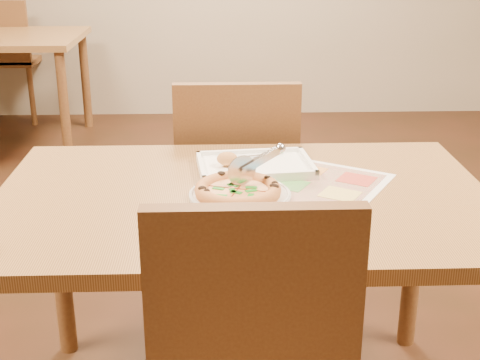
{
  "coord_description": "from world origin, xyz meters",
  "views": [
    {
      "loc": [
        -0.07,
        -1.62,
        1.37
      ],
      "look_at": [
        -0.01,
        -0.03,
        0.77
      ],
      "focal_mm": 50.0,
      "sensor_mm": 36.0,
      "label": 1
    }
  ],
  "objects_px": {
    "dining_table": "(243,223)",
    "chair_far": "(236,171)",
    "menu": "(314,190)",
    "appetizer_tray": "(253,167)",
    "pizza": "(238,190)",
    "plate": "(240,196)",
    "bg_chair_far": "(4,46)",
    "pizza_cutter": "(255,163)"
  },
  "relations": [
    {
      "from": "dining_table",
      "to": "chair_far",
      "type": "relative_size",
      "value": 2.77
    },
    {
      "from": "menu",
      "to": "appetizer_tray",
      "type": "bearing_deg",
      "value": 133.62
    },
    {
      "from": "pizza",
      "to": "plate",
      "type": "bearing_deg",
      "value": 58.5
    },
    {
      "from": "bg_chair_far",
      "to": "appetizer_tray",
      "type": "height_order",
      "value": "bg_chair_far"
    },
    {
      "from": "bg_chair_far",
      "to": "dining_table",
      "type": "bearing_deg",
      "value": 115.85
    },
    {
      "from": "chair_far",
      "to": "appetizer_tray",
      "type": "distance_m",
      "value": 0.46
    },
    {
      "from": "chair_far",
      "to": "bg_chair_far",
      "type": "bearing_deg",
      "value": -59.35
    },
    {
      "from": "menu",
      "to": "pizza_cutter",
      "type": "bearing_deg",
      "value": -175.34
    },
    {
      "from": "plate",
      "to": "pizza",
      "type": "distance_m",
      "value": 0.02
    },
    {
      "from": "dining_table",
      "to": "chair_far",
      "type": "height_order",
      "value": "chair_far"
    },
    {
      "from": "dining_table",
      "to": "menu",
      "type": "height_order",
      "value": "menu"
    },
    {
      "from": "pizza_cutter",
      "to": "chair_far",
      "type": "bearing_deg",
      "value": 66.55
    },
    {
      "from": "plate",
      "to": "chair_far",
      "type": "bearing_deg",
      "value": 89.14
    },
    {
      "from": "pizza",
      "to": "menu",
      "type": "distance_m",
      "value": 0.21
    },
    {
      "from": "bg_chair_far",
      "to": "menu",
      "type": "height_order",
      "value": "bg_chair_far"
    },
    {
      "from": "bg_chair_far",
      "to": "appetizer_tray",
      "type": "bearing_deg",
      "value": 117.6
    },
    {
      "from": "dining_table",
      "to": "appetizer_tray",
      "type": "relative_size",
      "value": 3.81
    },
    {
      "from": "appetizer_tray",
      "to": "bg_chair_far",
      "type": "bearing_deg",
      "value": 117.6
    },
    {
      "from": "bg_chair_far",
      "to": "pizza_cutter",
      "type": "height_order",
      "value": "bg_chair_far"
    },
    {
      "from": "pizza",
      "to": "pizza_cutter",
      "type": "xyz_separation_m",
      "value": [
        0.05,
        0.04,
        0.06
      ]
    },
    {
      "from": "bg_chair_far",
      "to": "appetizer_tray",
      "type": "distance_m",
      "value": 3.53
    },
    {
      "from": "pizza_cutter",
      "to": "menu",
      "type": "bearing_deg",
      "value": -21.64
    },
    {
      "from": "plate",
      "to": "appetizer_tray",
      "type": "height_order",
      "value": "appetizer_tray"
    },
    {
      "from": "chair_far",
      "to": "pizza",
      "type": "relative_size",
      "value": 2.12
    },
    {
      "from": "menu",
      "to": "pizza",
      "type": "bearing_deg",
      "value": -164.93
    },
    {
      "from": "appetizer_tray",
      "to": "menu",
      "type": "bearing_deg",
      "value": -46.38
    },
    {
      "from": "plate",
      "to": "pizza_cutter",
      "type": "bearing_deg",
      "value": 39.39
    },
    {
      "from": "pizza_cutter",
      "to": "menu",
      "type": "height_order",
      "value": "pizza_cutter"
    },
    {
      "from": "chair_far",
      "to": "pizza",
      "type": "bearing_deg",
      "value": 88.64
    },
    {
      "from": "dining_table",
      "to": "pizza",
      "type": "relative_size",
      "value": 5.86
    },
    {
      "from": "dining_table",
      "to": "pizza_cutter",
      "type": "relative_size",
      "value": 8.89
    },
    {
      "from": "dining_table",
      "to": "bg_chair_far",
      "type": "height_order",
      "value": "bg_chair_far"
    },
    {
      "from": "dining_table",
      "to": "chair_far",
      "type": "xyz_separation_m",
      "value": [
        -0.0,
        0.6,
        -0.07
      ]
    },
    {
      "from": "plate",
      "to": "pizza",
      "type": "xyz_separation_m",
      "value": [
        -0.01,
        -0.01,
        0.02
      ]
    },
    {
      "from": "dining_table",
      "to": "plate",
      "type": "height_order",
      "value": "plate"
    },
    {
      "from": "chair_far",
      "to": "menu",
      "type": "xyz_separation_m",
      "value": [
        0.19,
        -0.59,
        0.16
      ]
    },
    {
      "from": "chair_far",
      "to": "appetizer_tray",
      "type": "xyz_separation_m",
      "value": [
        0.03,
        -0.43,
        0.17
      ]
    },
    {
      "from": "pizza_cutter",
      "to": "menu",
      "type": "relative_size",
      "value": 0.33
    },
    {
      "from": "dining_table",
      "to": "menu",
      "type": "distance_m",
      "value": 0.21
    },
    {
      "from": "plate",
      "to": "menu",
      "type": "bearing_deg",
      "value": 12.92
    },
    {
      "from": "chair_far",
      "to": "appetizer_tray",
      "type": "relative_size",
      "value": 1.38
    },
    {
      "from": "dining_table",
      "to": "plate",
      "type": "distance_m",
      "value": 0.1
    }
  ]
}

